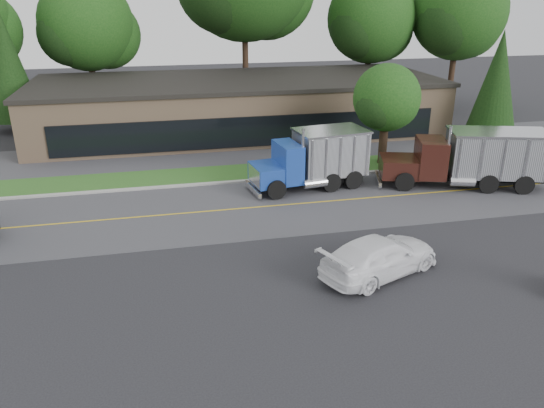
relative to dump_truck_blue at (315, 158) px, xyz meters
The scene contains 16 objects.
ground 12.41m from the dump_truck_blue, 110.13° to the right, with size 140.00×140.00×0.00m, color #2D2D31.
road 5.24m from the dump_truck_blue, 149.13° to the right, with size 60.00×8.00×0.02m, color #4F4F53.
center_line 5.24m from the dump_truck_blue, 149.13° to the right, with size 60.00×0.12×0.01m, color gold.
curb 4.89m from the dump_truck_blue, 158.38° to the left, with size 60.00×0.30×0.12m, color #9E9E99.
grass_verge 5.76m from the dump_truck_blue, 140.57° to the left, with size 60.00×3.40×0.03m, color #22501B.
far_parking 9.64m from the dump_truck_blue, 116.50° to the left, with size 60.00×7.00×0.02m, color #4F4F53.
strip_mall 14.65m from the dump_truck_blue, 98.74° to the left, with size 32.00×12.00×4.00m, color tan.
tree_far_b 27.29m from the dump_truck_blue, 121.97° to the left, with size 8.60×8.10×12.27m.
tree_far_d 25.42m from the dump_truck_blue, 61.11° to the left, with size 8.80×8.28×12.55m.
tree_far_e 28.75m from the dump_truck_blue, 44.52° to the left, with size 9.43×8.88×13.46m.
evergreen_left 27.63m from the dump_truck_blue, 137.59° to the left, with size 4.34×4.34×9.85m.
evergreen_right 17.28m from the dump_truck_blue, 22.31° to the left, with size 3.68×3.68×8.36m.
tree_verge 7.24m from the dump_truck_blue, 31.13° to the left, with size 4.64×4.36×6.62m.
dump_truck_blue is the anchor object (origin of this frame).
dump_truck_maroon 9.26m from the dump_truck_blue, 12.06° to the right, with size 9.73×5.11×3.36m.
rally_car 10.70m from the dump_truck_blue, 92.38° to the right, with size 2.22×5.47×1.59m, color white.
Camera 1 is at (-4.68, -16.97, 10.83)m, focal length 35.00 mm.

